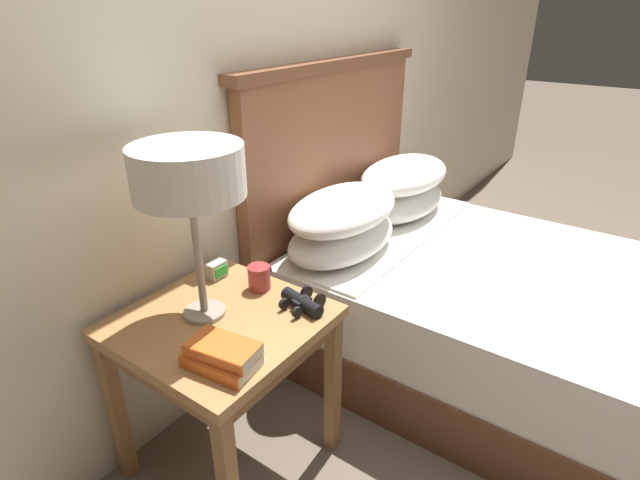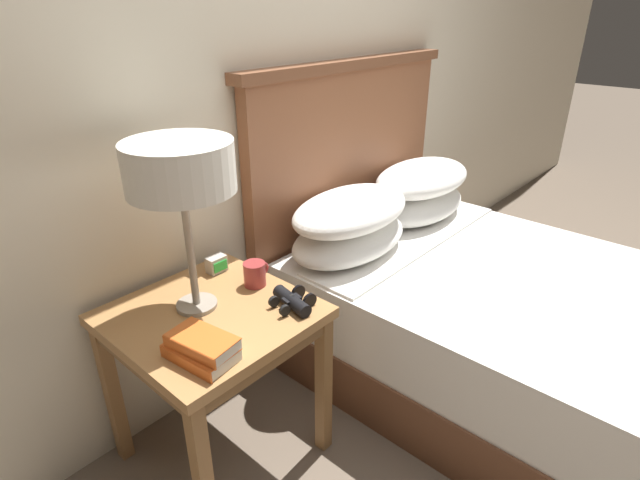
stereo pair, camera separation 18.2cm
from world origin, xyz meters
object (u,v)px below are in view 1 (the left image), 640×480
coffee_mug (259,277)px  alarm_clock (217,270)px  binoculars_pair (302,302)px  table_lamp (188,175)px  book_stacked_on_top (223,350)px  book_on_nightstand (221,361)px  nightstand (222,339)px  bed (498,306)px

coffee_mug → alarm_clock: 0.18m
binoculars_pair → coffee_mug: coffee_mug is taller
table_lamp → binoculars_pair: (0.20, -0.23, -0.43)m
book_stacked_on_top → book_on_nightstand: bearing=131.2°
nightstand → table_lamp: (-0.01, 0.06, 0.54)m
table_lamp → book_stacked_on_top: table_lamp is taller
nightstand → bed: bearing=-29.3°
nightstand → binoculars_pair: (0.19, -0.18, 0.10)m
book_on_nightstand → binoculars_pair: 0.35m
coffee_mug → alarm_clock: coffee_mug is taller
table_lamp → book_on_nightstand: (-0.15, -0.22, -0.44)m
book_stacked_on_top → coffee_mug: size_ratio=1.99×
table_lamp → book_on_nightstand: bearing=-123.2°
table_lamp → binoculars_pair: bearing=-48.6°
nightstand → alarm_clock: (0.18, 0.19, 0.11)m
table_lamp → binoculars_pair: size_ratio=3.28×
book_on_nightstand → binoculars_pair: size_ratio=1.27×
book_stacked_on_top → binoculars_pair: (0.35, -0.00, -0.03)m
table_lamp → coffee_mug: (0.22, -0.04, -0.41)m
nightstand → bed: (1.04, -0.58, -0.21)m
bed → alarm_clock: size_ratio=28.77×
book_stacked_on_top → alarm_clock: 0.49m
alarm_clock → bed: bearing=-42.0°
book_stacked_on_top → bed: bearing=-18.9°
book_stacked_on_top → binoculars_pair: book_stacked_on_top is taller
nightstand → binoculars_pair: 0.28m
book_on_nightstand → book_stacked_on_top: book_stacked_on_top is taller
nightstand → bed: size_ratio=0.30×
bed → coffee_mug: 1.07m
binoculars_pair → coffee_mug: (0.01, 0.19, 0.02)m
nightstand → coffee_mug: size_ratio=5.90×
bed → binoculars_pair: bearing=154.3°
binoculars_pair → coffee_mug: size_ratio=1.60×
nightstand → book_stacked_on_top: bearing=-131.4°
bed → book_on_nightstand: bearing=160.9°
book_on_nightstand → alarm_clock: size_ratio=2.98×
table_lamp → book_stacked_on_top: size_ratio=2.64×
book_stacked_on_top → coffee_mug: bearing=28.0°
bed → table_lamp: size_ratio=3.73×
alarm_clock → book_stacked_on_top: bearing=-132.0°
binoculars_pair → alarm_clock: bearing=92.6°
bed → coffee_mug: size_ratio=19.55×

